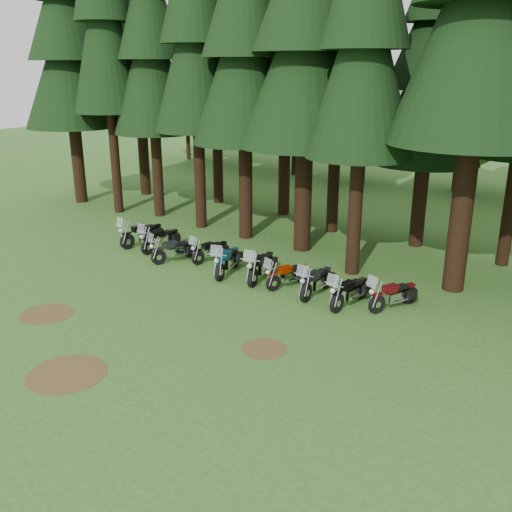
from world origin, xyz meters
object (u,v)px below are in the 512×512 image
(motorcycle_3, at_px, (211,251))
(motorcycle_9, at_px, (393,296))
(motorcycle_1, at_px, (161,240))
(motorcycle_4, at_px, (227,262))
(motorcycle_2, at_px, (175,251))
(motorcycle_6, at_px, (288,276))
(motorcycle_0, at_px, (142,234))
(motorcycle_5, at_px, (261,267))
(motorcycle_7, at_px, (316,282))
(motorcycle_8, at_px, (350,292))

(motorcycle_3, bearing_deg, motorcycle_9, 7.69)
(motorcycle_1, xyz_separation_m, motorcycle_9, (11.33, 0.29, -0.02))
(motorcycle_4, bearing_deg, motorcycle_2, 164.42)
(motorcycle_4, bearing_deg, motorcycle_1, 153.85)
(motorcycle_1, xyz_separation_m, motorcycle_2, (1.61, -0.72, -0.02))
(motorcycle_3, height_order, motorcycle_6, motorcycle_6)
(motorcycle_0, relative_size, motorcycle_6, 1.18)
(motorcycle_3, bearing_deg, motorcycle_2, -133.31)
(motorcycle_3, relative_size, motorcycle_5, 0.84)
(motorcycle_7, height_order, motorcycle_9, motorcycle_7)
(motorcycle_6, bearing_deg, motorcycle_8, 12.02)
(motorcycle_3, height_order, motorcycle_4, motorcycle_4)
(motorcycle_6, xyz_separation_m, motorcycle_9, (4.11, 0.51, 0.03))
(motorcycle_1, relative_size, motorcycle_9, 1.08)
(motorcycle_6, bearing_deg, motorcycle_7, 13.94)
(motorcycle_4, bearing_deg, motorcycle_9, -12.27)
(motorcycle_6, distance_m, motorcycle_9, 4.14)
(motorcycle_4, distance_m, motorcycle_7, 4.08)
(motorcycle_0, xyz_separation_m, motorcycle_6, (8.50, -0.24, -0.07))
(motorcycle_9, bearing_deg, motorcycle_7, -147.67)
(motorcycle_4, bearing_deg, motorcycle_0, 155.21)
(motorcycle_7, bearing_deg, motorcycle_0, 173.84)
(motorcycle_0, bearing_deg, motorcycle_7, 5.25)
(motorcycle_2, height_order, motorcycle_8, motorcycle_8)
(motorcycle_5, distance_m, motorcycle_7, 2.58)
(motorcycle_3, bearing_deg, motorcycle_7, 2.21)
(motorcycle_7, height_order, motorcycle_8, motorcycle_7)
(motorcycle_0, xyz_separation_m, motorcycle_5, (7.22, -0.27, 0.00))
(motorcycle_0, distance_m, motorcycle_1, 1.28)
(motorcycle_6, height_order, motorcycle_9, motorcycle_9)
(motorcycle_9, bearing_deg, motorcycle_2, -152.88)
(motorcycle_5, bearing_deg, motorcycle_0, 162.92)
(motorcycle_2, xyz_separation_m, motorcycle_6, (5.61, 0.50, -0.03))
(motorcycle_8, relative_size, motorcycle_9, 1.07)
(motorcycle_2, relative_size, motorcycle_5, 0.89)
(motorcycle_1, height_order, motorcycle_7, motorcycle_7)
(motorcycle_2, distance_m, motorcycle_5, 4.35)
(motorcycle_6, xyz_separation_m, motorcycle_8, (2.77, -0.19, 0.05))
(motorcycle_1, distance_m, motorcycle_5, 5.94)
(motorcycle_5, relative_size, motorcycle_7, 1.05)
(motorcycle_7, relative_size, motorcycle_8, 1.01)
(motorcycle_8, bearing_deg, motorcycle_9, 31.95)
(motorcycle_3, bearing_deg, motorcycle_1, -167.21)
(motorcycle_2, xyz_separation_m, motorcycle_5, (4.32, 0.48, 0.05))
(motorcycle_0, relative_size, motorcycle_2, 1.12)
(motorcycle_4, bearing_deg, motorcycle_5, -7.87)
(motorcycle_1, bearing_deg, motorcycle_6, -0.23)
(motorcycle_2, bearing_deg, motorcycle_5, 25.84)
(motorcycle_1, distance_m, motorcycle_9, 11.33)
(motorcycle_0, relative_size, motorcycle_3, 1.18)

